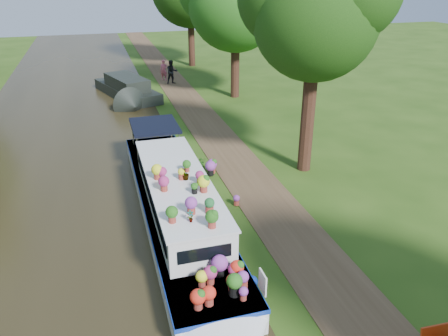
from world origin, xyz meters
TOP-DOWN VIEW (x-y plane):
  - ground at (0.00, 0.00)m, footprint 100.00×100.00m
  - canal_water at (-6.00, 0.00)m, footprint 10.00×100.00m
  - towpath at (1.20, 0.00)m, footprint 2.20×100.00m
  - plant_boat at (-2.25, -0.20)m, footprint 2.29×13.52m
  - tree_near_overhang at (3.79, 3.06)m, footprint 5.52×5.28m
  - second_boat at (-2.46, 16.75)m, footprint 4.08×7.88m
  - pedestrian_pink at (0.69, 21.10)m, footprint 0.66×0.56m
  - pedestrian_dark at (1.09, 19.74)m, footprint 0.91×0.75m
  - verge_plant at (-0.36, 4.50)m, footprint 0.46×0.41m

SIDE VIEW (x-z plane):
  - ground at x=0.00m, z-range 0.00..0.00m
  - canal_water at x=-6.00m, z-range 0.00..0.02m
  - towpath at x=1.20m, z-range 0.00..0.03m
  - verge_plant at x=-0.36m, z-range 0.00..0.44m
  - second_boat at x=-2.46m, z-range -0.14..1.30m
  - pedestrian_pink at x=0.69m, z-range 0.03..1.57m
  - plant_boat at x=-2.25m, z-range -0.28..1.99m
  - pedestrian_dark at x=1.09m, z-range 0.03..1.76m
  - tree_near_overhang at x=3.79m, z-range 2.11..11.10m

